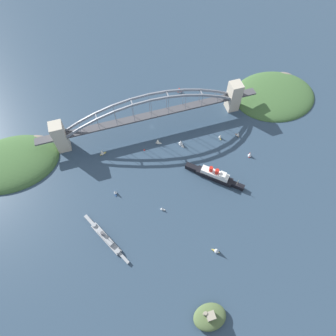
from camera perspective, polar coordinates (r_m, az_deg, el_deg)
ground_plane at (r=441.39m, az=-3.07°, el=7.77°), size 1400.00×1400.00×0.00m
harbor_arch_bridge at (r=422.38m, az=-3.22°, el=9.95°), size 311.37×17.63×59.07m
headland_west_shore at (r=510.69m, az=19.28°, el=12.81°), size 127.00×106.07×19.25m
headland_east_shore at (r=453.86m, az=-27.10°, el=0.91°), size 125.82×91.43×26.28m
ocean_liner at (r=391.10m, az=8.66°, el=-1.34°), size 62.33×58.88×20.29m
naval_cruiser at (r=362.49m, az=-11.61°, el=-12.69°), size 39.38×71.22×17.32m
fort_island_mid_harbor at (r=337.90m, az=7.82°, el=-25.87°), size 33.61×25.62×17.37m
seaplane_taxiing_near_bridge at (r=486.85m, az=2.11°, el=14.24°), size 8.48×8.62×5.13m
small_boat_0 at (r=369.14m, az=-1.09°, el=-7.62°), size 5.72×4.51×5.81m
small_boat_1 at (r=383.21m, az=-9.85°, el=-4.46°), size 4.36×7.33×8.18m
small_boat_2 at (r=417.28m, az=-12.27°, el=2.91°), size 9.05×6.25×10.15m
small_boat_3 at (r=353.10m, az=9.15°, el=-14.95°), size 8.24×7.87×10.75m
small_boat_4 at (r=431.13m, az=9.74°, el=5.85°), size 3.91×6.71×7.54m
small_boat_5 at (r=438.36m, az=12.97°, el=6.17°), size 4.82×6.88×7.47m
small_boat_6 at (r=421.45m, az=15.09°, el=2.46°), size 6.59×7.72×7.69m
small_boat_7 at (r=418.85m, az=-1.91°, el=5.02°), size 8.13×6.15×9.94m
small_boat_8 at (r=417.60m, az=2.42°, el=4.77°), size 7.19×10.19×9.86m
channel_marker_buoy at (r=415.76m, az=-4.45°, el=3.44°), size 2.20×2.20×2.75m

